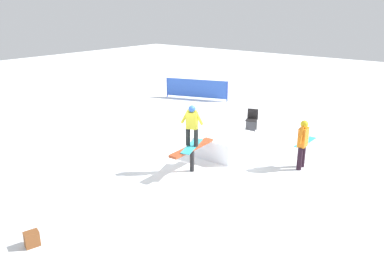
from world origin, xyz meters
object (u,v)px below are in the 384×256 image
object	(u,v)px
rail_feature	(192,151)
main_rider_on_rail	(192,127)
backpack_on_snow	(32,239)
bystander_orange	(303,142)
loose_snowboard_cyan	(305,142)
folding_chair	(252,121)

from	to	relation	value
rail_feature	main_rider_on_rail	world-z (taller)	main_rider_on_rail
rail_feature	backpack_on_snow	bearing A→B (deg)	-5.35
bystander_orange	loose_snowboard_cyan	size ratio (longest dim) A/B	1.11
folding_chair	backpack_on_snow	world-z (taller)	folding_chair
rail_feature	folding_chair	world-z (taller)	folding_chair
folding_chair	main_rider_on_rail	bearing A→B (deg)	-101.31
rail_feature	bystander_orange	bearing A→B (deg)	130.14
backpack_on_snow	main_rider_on_rail	bearing A→B (deg)	-167.55
rail_feature	bystander_orange	world-z (taller)	bystander_orange
loose_snowboard_cyan	folding_chair	bearing A→B (deg)	89.51
loose_snowboard_cyan	backpack_on_snow	bearing A→B (deg)	168.61
main_rider_on_rail	loose_snowboard_cyan	distance (m)	5.24
main_rider_on_rail	bystander_orange	xyz separation A→B (m)	(-2.32, 2.58, -0.57)
main_rider_on_rail	bystander_orange	world-z (taller)	main_rider_on_rail
main_rider_on_rail	bystander_orange	size ratio (longest dim) A/B	0.86
rail_feature	bystander_orange	size ratio (longest dim) A/B	1.22
main_rider_on_rail	bystander_orange	distance (m)	3.52
bystander_orange	backpack_on_snow	world-z (taller)	bystander_orange
loose_snowboard_cyan	main_rider_on_rail	bearing A→B (deg)	159.87
folding_chair	backpack_on_snow	xyz separation A→B (m)	(9.92, 0.26, -0.24)
bystander_orange	loose_snowboard_cyan	bearing A→B (deg)	14.46
rail_feature	main_rider_on_rail	xyz separation A→B (m)	(0.00, 0.00, 0.79)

